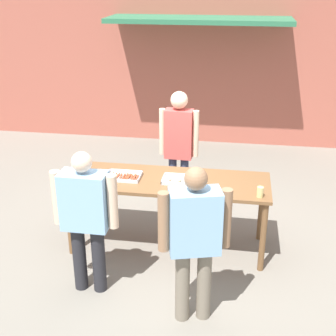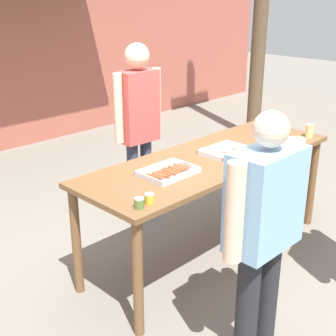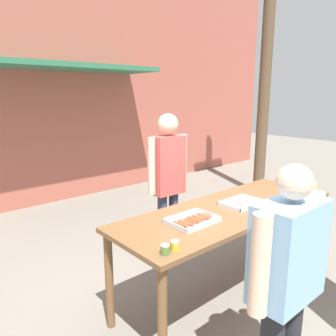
{
  "view_description": "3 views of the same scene",
  "coord_description": "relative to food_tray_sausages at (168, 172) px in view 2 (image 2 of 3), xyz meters",
  "views": [
    {
      "loc": [
        0.78,
        -4.97,
        3.2
      ],
      "look_at": [
        0.0,
        0.0,
        1.06
      ],
      "focal_mm": 50.0,
      "sensor_mm": 36.0,
      "label": 1
    },
    {
      "loc": [
        -2.82,
        -2.3,
        2.19
      ],
      "look_at": [
        -0.53,
        -0.02,
        0.96
      ],
      "focal_mm": 50.0,
      "sensor_mm": 36.0,
      "label": 2
    },
    {
      "loc": [
        -2.38,
        -1.84,
        1.96
      ],
      "look_at": [
        0.01,
        0.9,
        1.14
      ],
      "focal_mm": 35.0,
      "sensor_mm": 36.0,
      "label": 3
    }
  ],
  "objects": [
    {
      "name": "food_tray_sausages",
      "position": [
        0.0,
        0.0,
        0.0
      ],
      "size": [
        0.41,
        0.3,
        0.04
      ],
      "color": "silver",
      "rests_on": "serving_table"
    },
    {
      "name": "condiment_jar_mustard",
      "position": [
        -0.54,
        -0.27,
        0.02
      ],
      "size": [
        0.06,
        0.06,
        0.07
      ],
      "color": "#567A38",
      "rests_on": "serving_table"
    },
    {
      "name": "condiment_jar_ketchup",
      "position": [
        -0.45,
        -0.27,
        0.02
      ],
      "size": [
        0.06,
        0.06,
        0.07
      ],
      "color": "gold",
      "rests_on": "serving_table"
    },
    {
      "name": "serving_table",
      "position": [
        0.53,
        0.03,
        -0.12
      ],
      "size": [
        2.4,
        0.82,
        0.91
      ],
      "color": "brown",
      "rests_on": "ground"
    },
    {
      "name": "person_server_behind_table",
      "position": [
        0.54,
        0.93,
        0.14
      ],
      "size": [
        0.54,
        0.23,
        1.75
      ],
      "rotation": [
        0.0,
        0.0,
        -0.06
      ],
      "color": "#333851",
      "rests_on": "ground"
    },
    {
      "name": "ground_plane",
      "position": [
        0.53,
        0.03,
        -0.92
      ],
      "size": [
        24.0,
        24.0,
        0.0
      ],
      "primitive_type": "plane",
      "color": "slate"
    },
    {
      "name": "beer_cup",
      "position": [
        1.59,
        -0.27,
        0.04
      ],
      "size": [
        0.07,
        0.07,
        0.12
      ],
      "color": "#DBC67A",
      "rests_on": "serving_table"
    },
    {
      "name": "food_tray_buns",
      "position": [
        0.68,
        -0.0,
        0.0
      ],
      "size": [
        0.4,
        0.28,
        0.05
      ],
      "color": "silver",
      "rests_on": "serving_table"
    },
    {
      "name": "person_customer_holding_hotdog",
      "position": [
        -0.16,
        -0.95,
        0.01
      ],
      "size": [
        0.68,
        0.26,
        1.59
      ],
      "rotation": [
        0.0,
        0.0,
        3.13
      ],
      "color": "#232328",
      "rests_on": "ground"
    }
  ]
}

